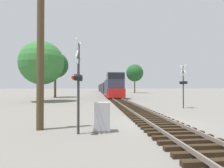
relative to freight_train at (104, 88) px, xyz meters
name	(u,v)px	position (x,y,z in m)	size (l,w,h in m)	color
ground_plane	(155,123)	(0.00, -57.66, -1.83)	(400.00, 400.00, 0.00)	slate
rail_track_bed	(155,121)	(0.00, -57.66, -1.69)	(2.60, 160.00, 0.31)	black
freight_train	(104,88)	(0.00, 0.00, 0.00)	(2.94, 82.70, 4.66)	#33384C
crossing_signal_near	(78,80)	(-4.43, -59.72, 0.67)	(0.44, 1.01, 4.35)	#333333
crossing_signal_far	(183,84)	(5.37, -50.93, 0.68)	(0.47, 1.02, 4.43)	#333333
relay_cabinet	(102,117)	(-3.30, -59.43, -1.13)	(0.82, 0.63, 1.42)	slate
utility_pole	(40,55)	(-6.40, -58.73, 1.95)	(1.80, 0.36, 7.39)	#4C3A23
tree_far_right	(42,63)	(-11.45, -41.33, 3.87)	(6.42, 6.42, 8.92)	#473521
tree_mid_background	(55,65)	(-11.74, -31.21, 4.78)	(5.30, 5.30, 9.28)	brown
tree_deep_background	(135,73)	(10.45, -7.05, 5.28)	(6.09, 6.09, 10.16)	brown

